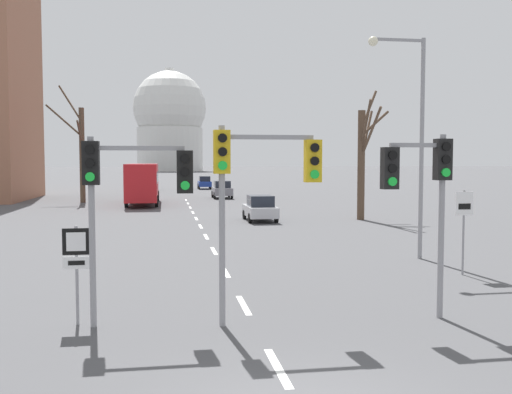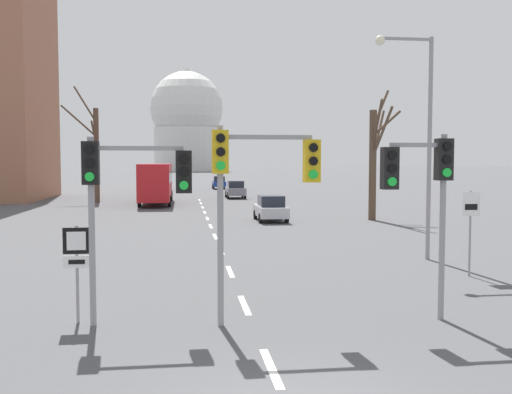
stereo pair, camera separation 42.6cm
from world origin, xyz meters
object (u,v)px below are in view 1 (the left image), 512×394
(sedan_near_right, at_px, (260,208))
(sedan_mid_centre, at_px, (205,183))
(sedan_near_left, at_px, (149,184))
(street_lamp_right, at_px, (412,124))
(speed_limit_sign, at_px, (464,218))
(traffic_signal_near_left, at_px, (126,184))
(route_sign_post, at_px, (76,258))
(traffic_signal_near_right, at_px, (424,181))
(city_bus, at_px, (143,181))
(sedan_far_left, at_px, (222,190))
(traffic_signal_centre_tall, at_px, (255,175))

(sedan_near_right, height_order, sedan_mid_centre, sedan_mid_centre)
(sedan_near_left, bearing_deg, street_lamp_right, -78.29)
(speed_limit_sign, bearing_deg, traffic_signal_near_left, -158.33)
(route_sign_post, relative_size, speed_limit_sign, 0.81)
(traffic_signal_near_left, relative_size, route_sign_post, 1.89)
(traffic_signal_near_left, height_order, traffic_signal_near_right, traffic_signal_near_right)
(traffic_signal_near_right, xyz_separation_m, city_bus, (-7.81, 37.46, -1.19))
(sedan_mid_centre, relative_size, sedan_far_left, 0.98)
(traffic_signal_centre_tall, bearing_deg, traffic_signal_near_left, 172.26)
(sedan_mid_centre, height_order, sedan_far_left, sedan_far_left)
(sedan_near_left, xyz_separation_m, sedan_near_right, (7.85, -39.55, -0.05))
(traffic_signal_centre_tall, bearing_deg, street_lamp_right, 47.06)
(sedan_far_left, bearing_deg, route_sign_post, -99.87)
(traffic_signal_near_right, relative_size, speed_limit_sign, 1.56)
(route_sign_post, relative_size, city_bus, 0.21)
(street_lamp_right, distance_m, sedan_near_right, 15.45)
(sedan_near_left, bearing_deg, traffic_signal_near_left, -88.88)
(traffic_signal_near_left, bearing_deg, street_lamp_right, 36.14)
(traffic_signal_centre_tall, height_order, sedan_near_right, traffic_signal_centre_tall)
(city_bus, bearing_deg, street_lamp_right, -69.55)
(speed_limit_sign, distance_m, sedan_near_right, 18.06)
(traffic_signal_near_right, bearing_deg, sedan_far_left, 90.36)
(traffic_signal_centre_tall, relative_size, sedan_mid_centre, 1.10)
(traffic_signal_near_left, xyz_separation_m, sedan_near_right, (6.65, 21.77, -2.41))
(sedan_far_left, height_order, city_bus, city_bus)
(traffic_signal_near_right, height_order, sedan_near_left, traffic_signal_near_right)
(street_lamp_right, bearing_deg, traffic_signal_near_left, -143.86)
(traffic_signal_near_right, distance_m, sedan_near_left, 62.41)
(sedan_near_left, height_order, sedan_near_right, sedan_near_left)
(speed_limit_sign, xyz_separation_m, sedan_far_left, (-3.92, 39.82, -0.99))
(traffic_signal_near_right, distance_m, city_bus, 38.28)
(traffic_signal_near_right, xyz_separation_m, street_lamp_right, (3.24, 7.83, 1.84))
(sedan_near_right, xyz_separation_m, city_bus, (-7.70, 15.16, 1.26))
(speed_limit_sign, height_order, city_bus, city_bus)
(traffic_signal_centre_tall, bearing_deg, sedan_near_left, 93.74)
(street_lamp_right, relative_size, city_bus, 0.77)
(traffic_signal_near_right, distance_m, traffic_signal_centre_tall, 3.93)
(sedan_near_right, bearing_deg, traffic_signal_centre_tall, -99.75)
(sedan_near_left, bearing_deg, sedan_far_left, -66.15)
(traffic_signal_near_right, bearing_deg, traffic_signal_near_left, 175.54)
(sedan_mid_centre, bearing_deg, traffic_signal_centre_tall, -92.88)
(street_lamp_right, bearing_deg, traffic_signal_centre_tall, -132.94)
(traffic_signal_near_left, xyz_separation_m, sedan_far_left, (6.49, 43.95, -2.32))
(sedan_near_left, bearing_deg, speed_limit_sign, -78.54)
(sedan_near_right, bearing_deg, sedan_mid_centre, 90.81)
(traffic_signal_near_right, distance_m, sedan_far_left, 44.55)
(traffic_signal_near_left, height_order, speed_limit_sign, traffic_signal_near_left)
(street_lamp_right, xyz_separation_m, sedan_near_left, (-11.20, 54.02, -4.24))
(traffic_signal_near_left, relative_size, sedan_far_left, 1.02)
(street_lamp_right, bearing_deg, sedan_mid_centre, 94.01)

